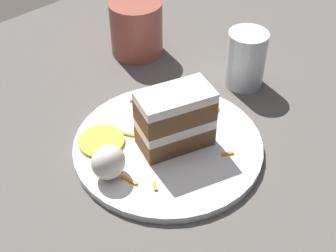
{
  "coord_description": "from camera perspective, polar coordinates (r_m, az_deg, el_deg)",
  "views": [
    {
      "loc": [
        -0.34,
        -0.37,
        0.48
      ],
      "look_at": [
        -0.03,
        -0.03,
        0.07
      ],
      "focal_mm": 50.0,
      "sensor_mm": 36.0,
      "label": 1
    }
  ],
  "objects": [
    {
      "name": "orange_garnish",
      "position": [
        0.64,
        -8.12,
        -1.85
      ],
      "size": [
        0.06,
        0.06,
        0.01
      ],
      "primitive_type": "cylinder",
      "color": "orange",
      "rests_on": "plate"
    },
    {
      "name": "coffee_mug",
      "position": [
        0.82,
        -3.89,
        12.08
      ],
      "size": [
        0.09,
        0.09,
        0.09
      ],
      "color": "#994C3D",
      "rests_on": "dining_table"
    },
    {
      "name": "cream_dollop",
      "position": [
        0.58,
        -7.28,
        -4.41
      ],
      "size": [
        0.04,
        0.04,
        0.05
      ],
      "primitive_type": "ellipsoid",
      "color": "white",
      "rests_on": "plate"
    },
    {
      "name": "dining_table",
      "position": [
        0.68,
        -0.03,
        -1.37
      ],
      "size": [
        1.37,
        0.9,
        0.03
      ],
      "primitive_type": "cube",
      "color": "#56514C",
      "rests_on": "ground"
    },
    {
      "name": "cake_slice",
      "position": [
        0.61,
        0.87,
        0.87
      ],
      "size": [
        0.11,
        0.08,
        0.09
      ],
      "rotation": [
        0.0,
        0.0,
        4.4
      ],
      "color": "brown",
      "rests_on": "plate"
    },
    {
      "name": "carrot_shreds_scatter",
      "position": [
        0.64,
        -1.05,
        -1.48
      ],
      "size": [
        0.19,
        0.18,
        0.0
      ],
      "color": "orange",
      "rests_on": "plate"
    },
    {
      "name": "plate",
      "position": [
        0.64,
        -0.0,
        -2.36
      ],
      "size": [
        0.26,
        0.26,
        0.01
      ],
      "primitive_type": "cylinder",
      "color": "white",
      "rests_on": "dining_table"
    },
    {
      "name": "ground_plane",
      "position": [
        0.69,
        -0.03,
        -2.27
      ],
      "size": [
        6.0,
        6.0,
        0.0
      ],
      "primitive_type": "plane",
      "color": "#38332D",
      "rests_on": "ground"
    },
    {
      "name": "drinking_glass",
      "position": [
        0.75,
        9.68,
        7.5
      ],
      "size": [
        0.06,
        0.06,
        0.09
      ],
      "color": "silver",
      "rests_on": "dining_table"
    }
  ]
}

